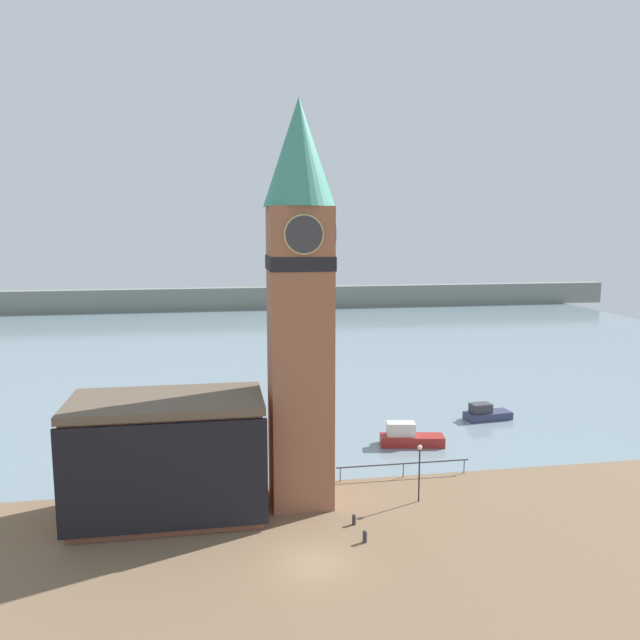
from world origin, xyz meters
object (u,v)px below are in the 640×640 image
Objects in this scene: clock_tower at (300,295)px; boat_far at (486,413)px; pier_building at (168,457)px; mooring_bollard_near at (365,536)px; mooring_bollard_far at (354,519)px; boat_near at (409,437)px; lamp_post at (419,462)px.

clock_tower reaches higher than boat_far.
pier_building is 16.55× the size of mooring_bollard_near.
mooring_bollard_near is at bearing -86.44° from mooring_bollard_far.
clock_tower is at bearing 124.95° from mooring_bollard_far.
boat_near reaches higher than mooring_bollard_near.
lamp_post is at bearing -132.65° from boat_far.
pier_building reaches higher than boat_near.
mooring_bollard_far is (-0.14, 2.29, -0.03)m from mooring_bollard_near.
clock_tower is 13.37m from pier_building.
clock_tower is at bearing -128.33° from boat_near.
pier_building is 16.57m from lamp_post.
boat_near is (19.21, 9.92, -3.15)m from pier_building.
pier_building is 2.18× the size of boat_near.
mooring_bollard_near is at bearing -105.66° from boat_near.
mooring_bollard_far is at bearing -153.36° from lamp_post.
boat_near is 7.58× the size of mooring_bollard_near.
boat_far is 27.43m from mooring_bollard_near.
boat_near is at bearing 75.90° from lamp_post.
lamp_post is (7.87, -1.49, -11.28)m from clock_tower.
clock_tower reaches higher than mooring_bollard_far.
boat_near is 11.19m from boat_far.
mooring_bollard_near is 1.09× the size of mooring_bollard_far.
boat_near is 15.41m from mooring_bollard_far.
mooring_bollard_far is (11.45, -3.39, -3.51)m from pier_building.
mooring_bollard_far is (-17.35, -19.07, -0.22)m from boat_far.
clock_tower is 5.70× the size of boat_far.
boat_far is 25.79m from mooring_bollard_far.
mooring_bollard_near is (-17.21, -21.36, -0.19)m from boat_far.
clock_tower is 13.83m from lamp_post.
mooring_bollard_far is (2.81, -4.02, -13.69)m from clock_tower.
boat_far is at bearing 41.38° from boat_near.
boat_far is 20.73m from lamp_post.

